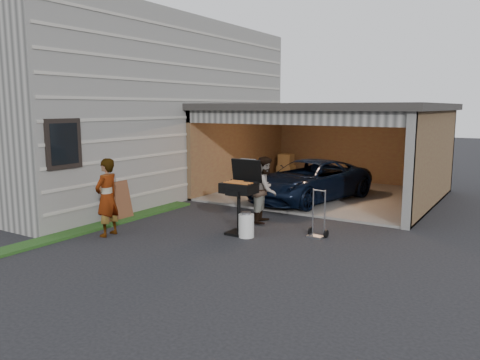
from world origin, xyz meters
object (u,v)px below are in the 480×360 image
object	(u,v)px
bbq_grill	(240,190)
hand_truck	(317,228)
woman	(107,197)
plywood_panel	(117,202)
minivan	(309,182)
man	(265,190)
propane_tank	(246,226)

from	to	relation	value
bbq_grill	hand_truck	world-z (taller)	bbq_grill
woman	plywood_panel	distance (m)	1.39
minivan	man	distance (m)	2.81
hand_truck	man	bearing A→B (deg)	168.61
minivan	hand_truck	size ratio (longest dim) A/B	4.13
man	hand_truck	distance (m)	1.80
bbq_grill	plywood_panel	xyz separation A→B (m)	(-3.20, -0.62, -0.50)
propane_tank	plywood_panel	xyz separation A→B (m)	(-3.46, -0.47, 0.23)
man	minivan	bearing A→B (deg)	-13.05
bbq_grill	propane_tank	bearing A→B (deg)	-29.99
minivan	propane_tank	size ratio (longest dim) A/B	8.48
minivan	hand_truck	bearing A→B (deg)	-49.56
woman	propane_tank	size ratio (longest dim) A/B	3.38
man	plywood_panel	world-z (taller)	man
man	hand_truck	world-z (taller)	man
man	plywood_panel	xyz separation A→B (m)	(-3.15, -1.85, -0.32)
woman	man	distance (m)	3.71
propane_tank	plywood_panel	distance (m)	3.50
plywood_panel	hand_truck	bearing A→B (deg)	15.56
woman	hand_truck	world-z (taller)	woman
man	propane_tank	size ratio (longest dim) A/B	3.20
woman	man	bearing A→B (deg)	135.31
minivan	propane_tank	world-z (taller)	minivan
woman	man	size ratio (longest dim) A/B	1.06
plywood_panel	hand_truck	xyz separation A→B (m)	(4.75, 1.32, -0.29)
bbq_grill	propane_tank	distance (m)	0.79
bbq_grill	plywood_panel	size ratio (longest dim) A/B	1.68
plywood_panel	hand_truck	world-z (taller)	hand_truck
woman	hand_truck	size ratio (longest dim) A/B	1.64
propane_tank	hand_truck	size ratio (longest dim) A/B	0.49
minivan	bbq_grill	xyz separation A→B (m)	(0.15, -4.03, 0.39)
minivan	bbq_grill	size ratio (longest dim) A/B	2.60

